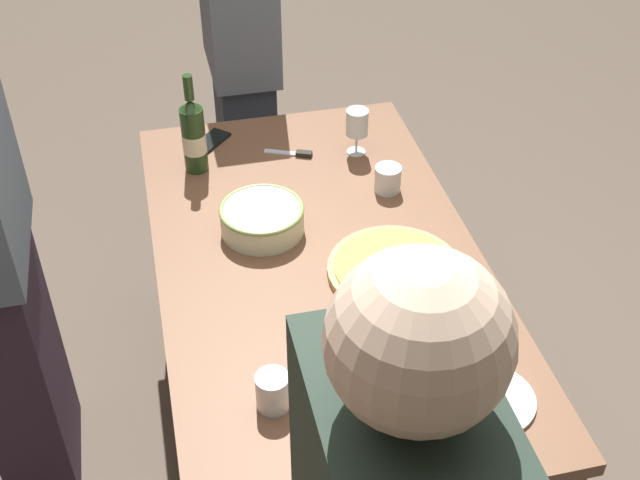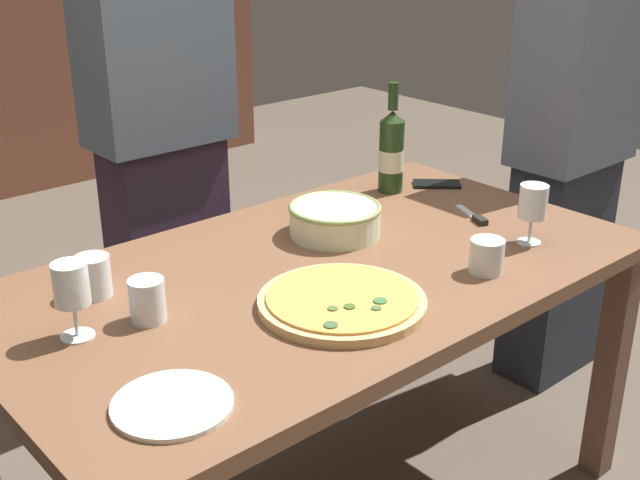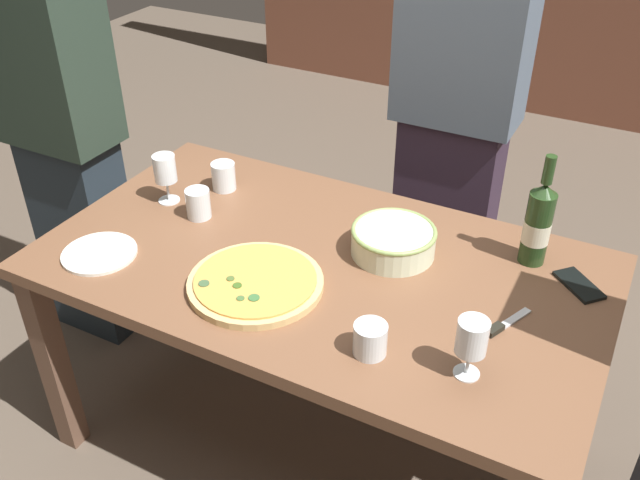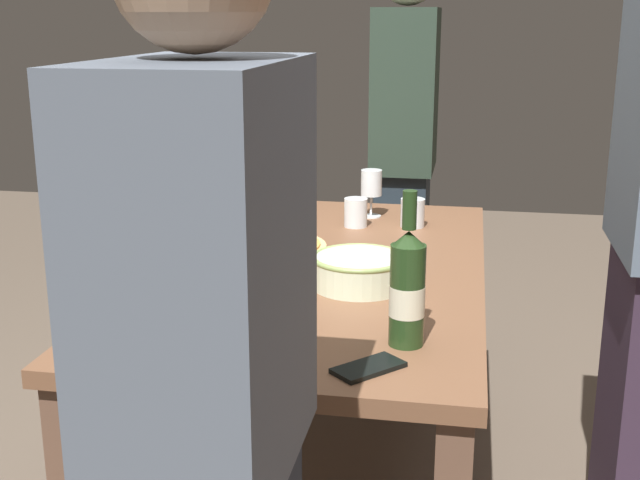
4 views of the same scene
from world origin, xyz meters
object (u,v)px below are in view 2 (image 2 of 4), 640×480
(person_guest_right, at_px, (160,133))
(serving_bowl, at_px, (335,218))
(pizza, at_px, (342,301))
(pizza_knife, at_px, (474,217))
(person_guest_left, at_px, (570,155))
(cup_amber, at_px, (147,300))
(dining_table, at_px, (320,302))
(side_plate, at_px, (172,404))
(cup_ceramic, at_px, (93,276))
(wine_bottle, at_px, (391,151))
(cup_spare, at_px, (487,256))
(cell_phone, at_px, (437,184))
(wine_glass_near_pizza, at_px, (72,288))
(wine_glass_by_bottle, at_px, (533,205))

(person_guest_right, bearing_deg, serving_bowl, 11.70)
(pizza, xyz_separation_m, pizza_knife, (0.64, 0.15, -0.01))
(person_guest_left, bearing_deg, cup_amber, -1.98)
(dining_table, height_order, side_plate, side_plate)
(cup_ceramic, distance_m, pizza_knife, 1.05)
(person_guest_left, height_order, person_guest_right, person_guest_right)
(wine_bottle, xyz_separation_m, cup_spare, (-0.25, -0.56, -0.08))
(wine_bottle, distance_m, side_plate, 1.24)
(pizza, xyz_separation_m, cup_amber, (-0.35, 0.22, 0.03))
(wine_bottle, bearing_deg, serving_bowl, -157.59)
(cell_phone, bearing_deg, serving_bowl, -37.28)
(cup_amber, bearing_deg, dining_table, -4.74)
(pizza, relative_size, serving_bowl, 1.50)
(cup_spare, bearing_deg, dining_table, 135.21)
(serving_bowl, relative_size, pizza_knife, 1.55)
(serving_bowl, xyz_separation_m, cup_ceramic, (-0.64, 0.09, 0.00))
(dining_table, height_order, person_guest_left, person_guest_left)
(wine_glass_near_pizza, relative_size, side_plate, 0.76)
(dining_table, relative_size, wine_glass_near_pizza, 9.82)
(pizza, height_order, person_guest_right, person_guest_right)
(dining_table, relative_size, side_plate, 7.44)
(pizza_knife, bearing_deg, wine_glass_by_bottle, -98.26)
(wine_glass_by_bottle, bearing_deg, cup_amber, 163.83)
(cup_amber, height_order, pizza_knife, cup_amber)
(wine_glass_by_bottle, xyz_separation_m, cell_phone, (0.17, 0.46, -0.10))
(serving_bowl, height_order, pizza_knife, serving_bowl)
(serving_bowl, relative_size, person_guest_right, 0.14)
(person_guest_left, bearing_deg, wine_bottle, -24.09)
(wine_glass_near_pizza, relative_size, cell_phone, 1.13)
(pizza, distance_m, cup_ceramic, 0.56)
(side_plate, bearing_deg, serving_bowl, 28.32)
(cup_spare, distance_m, pizza_knife, 0.35)
(pizza, relative_size, cell_phone, 2.56)
(pizza, bearing_deg, wine_glass_by_bottle, -5.04)
(cup_ceramic, height_order, pizza_knife, cup_ceramic)
(wine_glass_near_pizza, xyz_separation_m, cup_spare, (0.87, -0.35, -0.07))
(cup_amber, bearing_deg, cup_spare, -23.45)
(serving_bowl, bearing_deg, cup_ceramic, 172.23)
(dining_table, distance_m, cup_amber, 0.47)
(cup_amber, distance_m, person_guest_left, 1.57)
(cup_ceramic, relative_size, cup_spare, 1.13)
(cell_phone, height_order, pizza_knife, pizza_knife)
(cup_amber, bearing_deg, cell_phone, 9.31)
(wine_glass_near_pizza, distance_m, pizza_knife, 1.14)
(wine_bottle, bearing_deg, cup_amber, -165.92)
(dining_table, height_order, cup_ceramic, cup_ceramic)
(side_plate, bearing_deg, cell_phone, 21.36)
(cell_phone, bearing_deg, wine_bottle, -69.96)
(cup_amber, relative_size, person_guest_left, 0.06)
(wine_bottle, bearing_deg, wine_glass_by_bottle, -92.41)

